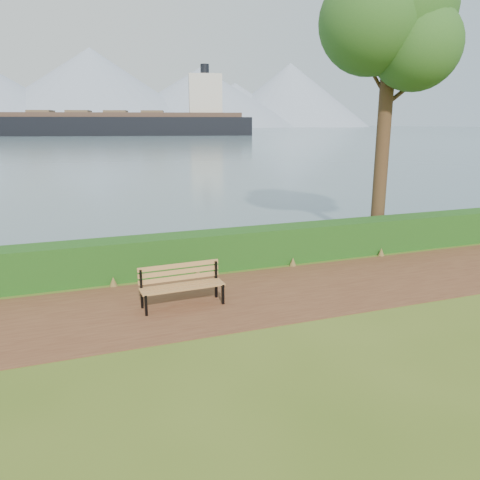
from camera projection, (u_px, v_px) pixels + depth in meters
name	position (u px, v px, depth m)	size (l,w,h in m)	color
ground	(269.00, 299.00, 10.47)	(140.00, 140.00, 0.00)	#425B1A
path	(264.00, 294.00, 10.74)	(40.00, 3.40, 0.01)	#522C1C
hedge	(231.00, 249.00, 12.72)	(32.00, 0.85, 1.00)	#133F12
water	(72.00, 130.00, 247.21)	(700.00, 510.00, 0.00)	slate
mountains	(54.00, 92.00, 370.38)	(585.00, 190.00, 70.00)	#7F90A9
bench	(181.00, 282.00, 10.01)	(1.81, 0.60, 0.89)	black
tree	(392.00, 17.00, 13.63)	(4.68, 3.83, 9.17)	#371F16
cargo_ship	(135.00, 124.00, 141.14)	(76.29, 28.69, 22.94)	black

